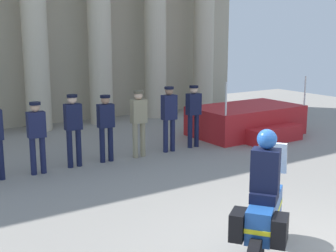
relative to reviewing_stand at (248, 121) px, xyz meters
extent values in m
cube|color=#B6AB91|center=(-5.10, 5.13, 3.12)|extent=(17.01, 0.30, 7.09)
cylinder|color=beige|center=(-5.10, 4.13, 2.44)|extent=(0.78, 0.78, 5.73)
cylinder|color=beige|center=(-2.92, 4.13, 2.44)|extent=(0.78, 0.78, 5.73)
cylinder|color=beige|center=(-0.74, 4.13, 2.44)|extent=(0.78, 0.78, 5.73)
cylinder|color=beige|center=(1.44, 4.13, 2.44)|extent=(0.78, 0.78, 5.73)
cube|color=#B21E23|center=(0.00, 0.08, 0.01)|extent=(3.29, 1.94, 0.88)
cube|color=#B21E23|center=(0.00, -1.14, -0.21)|extent=(1.81, 0.50, 0.44)
cylinder|color=silver|center=(-1.56, -0.81, 0.90)|extent=(0.05, 0.05, 0.90)
cylinder|color=silver|center=(1.56, -0.81, 0.90)|extent=(0.05, 0.05, 0.90)
cylinder|color=#141938|center=(-7.39, -0.35, 0.02)|extent=(0.13, 0.13, 0.89)
cylinder|color=#191E42|center=(-6.71, -0.39, -0.01)|extent=(0.13, 0.13, 0.84)
cylinder|color=#191E42|center=(-6.49, -0.39, -0.01)|extent=(0.13, 0.13, 0.84)
cube|color=#191E42|center=(-6.60, -0.39, 0.69)|extent=(0.39, 0.24, 0.57)
sphere|color=tan|center=(-6.60, -0.39, 1.08)|extent=(0.21, 0.21, 0.21)
cylinder|color=black|center=(-6.60, -0.39, 1.16)|extent=(0.24, 0.24, 0.06)
cylinder|color=#141938|center=(-5.83, -0.31, 0.02)|extent=(0.13, 0.13, 0.89)
cylinder|color=#141938|center=(-5.61, -0.31, 0.02)|extent=(0.13, 0.13, 0.89)
cube|color=#141938|center=(-5.72, -0.31, 0.76)|extent=(0.39, 0.24, 0.60)
sphere|color=beige|center=(-5.72, -0.31, 1.17)|extent=(0.21, 0.21, 0.21)
cylinder|color=black|center=(-5.72, -0.31, 1.25)|extent=(0.24, 0.24, 0.06)
cylinder|color=#141938|center=(-5.01, -0.33, 0.00)|extent=(0.13, 0.13, 0.86)
cylinder|color=#141938|center=(-4.79, -0.33, 0.00)|extent=(0.13, 0.13, 0.86)
cube|color=#141938|center=(-4.90, -0.33, 0.71)|extent=(0.39, 0.24, 0.56)
sphere|color=tan|center=(-4.90, -0.33, 1.10)|extent=(0.21, 0.21, 0.21)
cylinder|color=black|center=(-4.90, -0.33, 1.18)|extent=(0.24, 0.24, 0.06)
cylinder|color=gray|center=(-4.14, -0.39, 0.01)|extent=(0.13, 0.13, 0.88)
cylinder|color=gray|center=(-3.92, -0.39, 0.01)|extent=(0.13, 0.13, 0.88)
cube|color=gray|center=(-4.03, -0.39, 0.75)|extent=(0.39, 0.24, 0.59)
sphere|color=beige|center=(-4.03, -0.39, 1.15)|extent=(0.21, 0.21, 0.21)
cylinder|color=brown|center=(-4.03, -0.39, 1.22)|extent=(0.24, 0.24, 0.06)
cylinder|color=#191E42|center=(-3.21, -0.36, 0.00)|extent=(0.13, 0.13, 0.86)
cylinder|color=#191E42|center=(-2.99, -0.36, 0.00)|extent=(0.13, 0.13, 0.86)
cube|color=#191E42|center=(-3.10, -0.36, 0.76)|extent=(0.39, 0.24, 0.64)
sphere|color=#997056|center=(-3.10, -0.36, 1.18)|extent=(0.21, 0.21, 0.21)
cylinder|color=black|center=(-3.10, -0.36, 1.26)|extent=(0.24, 0.24, 0.06)
cylinder|color=#141938|center=(-2.40, -0.33, 0.02)|extent=(0.13, 0.13, 0.90)
cylinder|color=#141938|center=(-2.18, -0.33, 0.02)|extent=(0.13, 0.13, 0.90)
cube|color=#141938|center=(-2.29, -0.33, 0.76)|extent=(0.39, 0.24, 0.58)
sphere|color=beige|center=(-2.29, -0.33, 1.16)|extent=(0.21, 0.21, 0.21)
cylinder|color=black|center=(-2.29, -0.33, 1.24)|extent=(0.24, 0.24, 0.06)
cylinder|color=black|center=(-4.71, -5.61, -0.11)|extent=(0.57, 0.46, 0.64)
cube|color=#1E4C99|center=(-5.29, -6.04, 0.29)|extent=(1.18, 1.00, 0.44)
ellipsoid|color=#1E4C99|center=(-5.17, -5.95, 0.61)|extent=(0.61, 0.57, 0.26)
cube|color=yellow|center=(-5.29, -6.04, 0.27)|extent=(1.21, 1.02, 0.06)
cube|color=silver|center=(-4.81, -5.69, 0.91)|extent=(0.37, 0.41, 0.47)
cube|color=black|center=(-5.85, -6.14, 0.29)|extent=(0.40, 0.36, 0.36)
cube|color=black|center=(-5.54, -6.55, 0.29)|extent=(0.40, 0.36, 0.36)
cube|color=black|center=(-5.39, -6.12, 0.58)|extent=(0.52, 0.51, 0.14)
cube|color=black|center=(-5.39, -6.12, 0.93)|extent=(0.42, 0.44, 0.56)
sphere|color=#1E4C99|center=(-5.37, -6.10, 1.34)|extent=(0.26, 0.26, 0.26)
camera|label=1|loc=(-9.62, -10.26, 2.72)|focal=49.61mm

